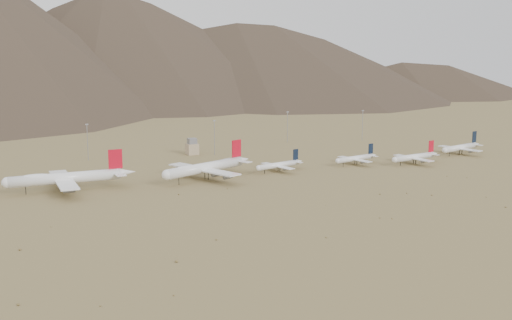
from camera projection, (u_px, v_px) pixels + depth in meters
name	position (u px, v px, depth m)	size (l,w,h in m)	color
ground	(216.00, 192.00, 351.96)	(3000.00, 3000.00, 0.00)	#99844F
mountain_ridge	(21.00, 4.00, 1123.72)	(4400.00, 1000.00, 300.00)	#4B3D2D
widebody_centre	(66.00, 178.00, 352.24)	(72.20, 55.35, 21.43)	white
widebody_east	(205.00, 167.00, 382.95)	(66.75, 53.51, 20.95)	white
narrowbody_a	(279.00, 165.00, 407.94)	(38.24, 28.14, 12.83)	white
narrowbody_b	(356.00, 158.00, 431.70)	(38.50, 28.21, 12.85)	white
narrowbody_c	(415.00, 157.00, 433.68)	(43.88, 31.93, 14.55)	white
narrowbody_d	(461.00, 147.00, 472.04)	(46.15, 34.02, 15.52)	white
control_tower	(192.00, 147.00, 470.25)	(8.00, 8.00, 12.00)	tan
mast_west	(87.00, 140.00, 444.31)	(2.00, 0.60, 25.70)	gray
mast_centre	(214.00, 136.00, 466.45)	(2.00, 0.60, 25.70)	gray
mast_east	(287.00, 125.00, 526.71)	(2.00, 0.60, 25.70)	gray
mast_far_east	(362.00, 124.00, 536.95)	(2.00, 0.60, 25.70)	gray
desert_scrub	(195.00, 238.00, 266.67)	(436.43, 180.19, 0.89)	olive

